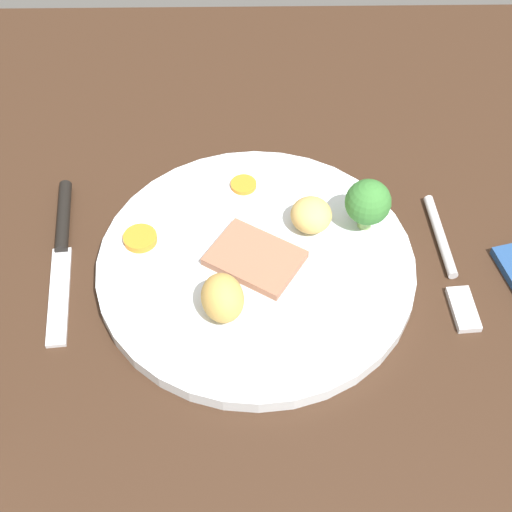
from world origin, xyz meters
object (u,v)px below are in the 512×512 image
at_px(carrot_coin_back, 140,238).
at_px(broccoli_floret, 368,203).
at_px(dinner_plate, 256,268).
at_px(carrot_coin_front, 244,185).
at_px(roast_potato_left, 311,215).
at_px(knife, 62,244).
at_px(meat_slice_main, 255,254).
at_px(fork, 449,265).
at_px(roast_potato_right, 223,298).

relative_size(carrot_coin_back, broccoli_floret, 0.59).
bearing_deg(dinner_plate, carrot_coin_front, -83.59).
bearing_deg(carrot_coin_back, roast_potato_left, -174.27).
bearing_deg(knife, meat_slice_main, 76.43).
distance_m(roast_potato_left, carrot_coin_back, 0.16).
xyz_separation_m(meat_slice_main, carrot_coin_back, (0.10, -0.02, -0.00)).
relative_size(dinner_plate, broccoli_floret, 5.44).
bearing_deg(fork, carrot_coin_back, -99.31).
bearing_deg(meat_slice_main, dinner_plate, 96.36).
xyz_separation_m(carrot_coin_front, carrot_coin_back, (0.09, 0.07, 0.00)).
height_order(carrot_coin_back, fork, carrot_coin_back).
bearing_deg(dinner_plate, meat_slice_main, -83.64).
bearing_deg(roast_potato_left, fork, 162.49).
bearing_deg(broccoli_floret, carrot_coin_back, 4.37).
bearing_deg(carrot_coin_back, dinner_plate, 165.23).
relative_size(meat_slice_main, carrot_coin_back, 2.53).
bearing_deg(knife, carrot_coin_front, 104.95).
bearing_deg(carrot_coin_back, broccoli_floret, -175.63).
height_order(meat_slice_main, knife, meat_slice_main).
height_order(dinner_plate, meat_slice_main, meat_slice_main).
distance_m(carrot_coin_front, carrot_coin_back, 0.12).
relative_size(roast_potato_right, fork, 0.28).
bearing_deg(carrot_coin_front, roast_potato_right, 83.16).
bearing_deg(broccoli_floret, roast_potato_right, 36.31).
height_order(carrot_coin_front, fork, carrot_coin_front).
xyz_separation_m(roast_potato_left, carrot_coin_front, (0.06, -0.05, -0.01)).
relative_size(carrot_coin_front, fork, 0.16).
bearing_deg(broccoli_floret, carrot_coin_front, -25.05).
bearing_deg(carrot_coin_front, broccoli_floret, 154.95).
bearing_deg(knife, dinner_plate, 74.11).
bearing_deg(carrot_coin_front, carrot_coin_back, 35.84).
xyz_separation_m(roast_potato_right, carrot_coin_front, (-0.02, -0.15, -0.02)).
height_order(carrot_coin_front, knife, carrot_coin_front).
height_order(roast_potato_right, carrot_coin_back, roast_potato_right).
bearing_deg(carrot_coin_back, fork, 175.18).
height_order(roast_potato_right, carrot_coin_front, roast_potato_right).
relative_size(carrot_coin_front, broccoli_floret, 0.48).
bearing_deg(meat_slice_main, roast_potato_right, 65.04).
xyz_separation_m(meat_slice_main, carrot_coin_front, (0.01, -0.09, -0.00)).
height_order(meat_slice_main, carrot_coin_back, meat_slice_main).
height_order(meat_slice_main, fork, meat_slice_main).
bearing_deg(broccoli_floret, roast_potato_left, 0.13).
xyz_separation_m(roast_potato_right, broccoli_floret, (-0.13, -0.09, 0.01)).
bearing_deg(carrot_coin_front, knife, 20.48).
bearing_deg(broccoli_floret, dinner_plate, 23.25).
height_order(roast_potato_left, broccoli_floret, broccoli_floret).
distance_m(meat_slice_main, roast_potato_right, 0.07).
xyz_separation_m(dinner_plate, meat_slice_main, (0.00, -0.01, 0.01)).
bearing_deg(carrot_coin_front, roast_potato_left, 139.67).
relative_size(carrot_coin_front, carrot_coin_back, 0.82).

